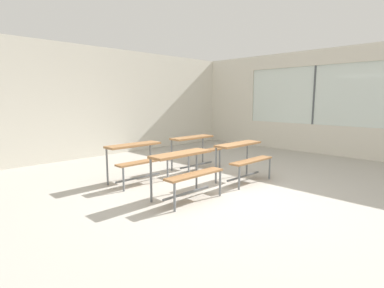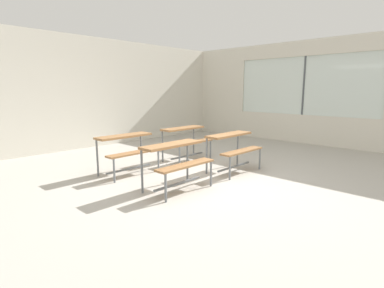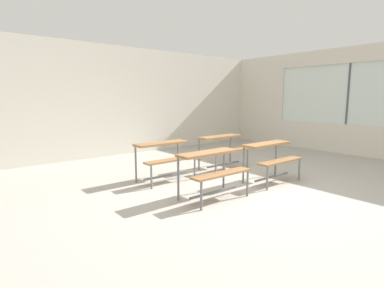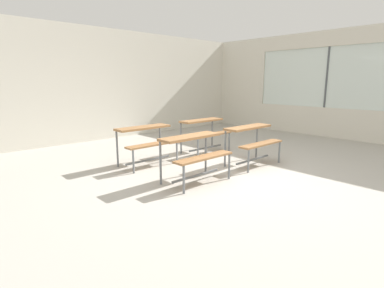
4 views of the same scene
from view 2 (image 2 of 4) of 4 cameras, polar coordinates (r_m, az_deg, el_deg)
name	(u,v)px [view 2 (image 2 of 4)]	position (r m, az deg, el deg)	size (l,w,h in m)	color
ground	(205,183)	(5.29, 2.49, -7.52)	(10.00, 9.00, 0.05)	#ADA89E
wall_back	(79,93)	(8.68, -20.73, 9.06)	(10.00, 0.12, 3.00)	silver
wall_right	(325,95)	(9.35, 24.05, 8.56)	(0.12, 9.00, 3.00)	silver
desk_bench_r0c0	(176,155)	(4.77, -2.97, -2.17)	(1.10, 0.59, 0.74)	olive
desk_bench_r0c1	(233,143)	(5.88, 7.88, 0.14)	(1.10, 0.60, 0.74)	olive
desk_bench_r1c0	(128,145)	(5.80, -12.18, -0.15)	(1.10, 0.59, 0.74)	olive
desk_bench_r1c1	(186,136)	(6.79, -1.10, 1.61)	(1.11, 0.60, 0.74)	olive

